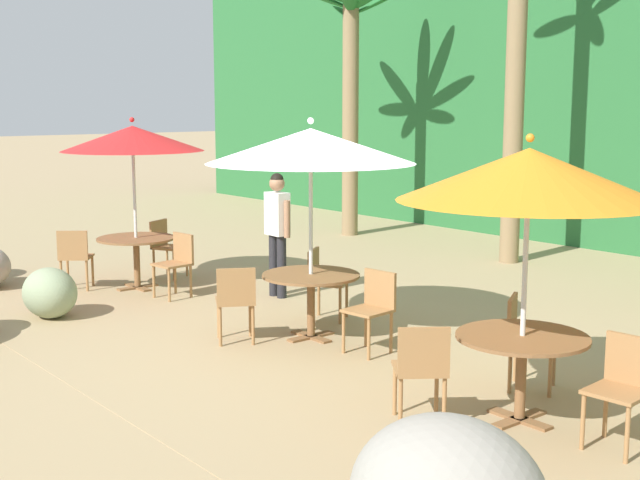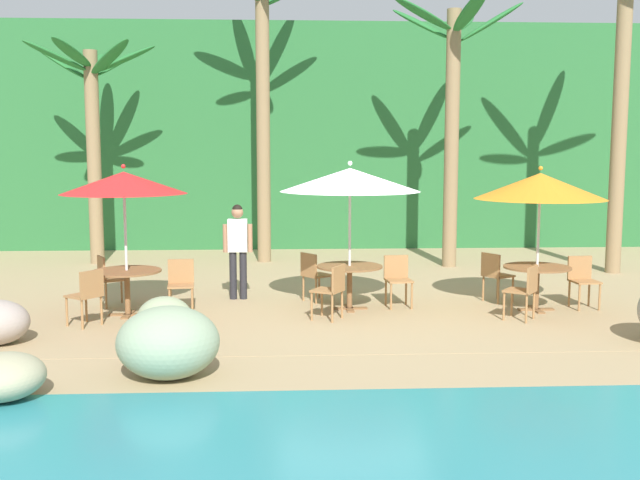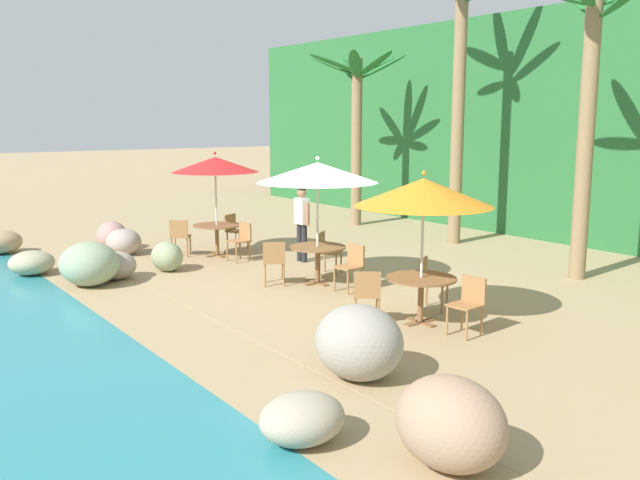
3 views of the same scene
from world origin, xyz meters
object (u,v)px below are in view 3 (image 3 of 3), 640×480
at_px(dining_table_red, 217,230).
at_px(palm_tree_nearest, 357,106).
at_px(dining_table_orange, 421,285).
at_px(dining_table_white, 318,253).
at_px(chair_white_seaward, 352,264).
at_px(chair_orange_inland, 429,279).
at_px(palm_tree_second, 460,63).
at_px(chair_red_left, 180,235).
at_px(chair_white_inland, 326,250).
at_px(chair_orange_seaward, 469,301).
at_px(umbrella_white, 317,173).
at_px(umbrella_orange, 424,192).
at_px(chair_orange_left, 367,293).
at_px(chair_red_inland, 234,229).
at_px(chair_red_seaward, 241,239).
at_px(palm_tree_third, 590,81).
at_px(waiter_in_white, 302,218).
at_px(chair_white_left, 274,260).

xyz_separation_m(dining_table_red, palm_tree_nearest, (-1.86, 5.68, 2.93)).
bearing_deg(dining_table_orange, dining_table_white, 175.59).
xyz_separation_m(chair_white_seaward, chair_orange_inland, (1.75, 0.27, 0.00)).
bearing_deg(dining_table_white, palm_tree_second, 105.91).
bearing_deg(chair_white_seaward, chair_red_left, -166.11).
bearing_deg(chair_white_seaward, dining_table_red, -173.89).
relative_size(dining_table_red, dining_table_orange, 1.00).
height_order(chair_white_seaward, chair_white_inland, same).
bearing_deg(chair_white_inland, chair_orange_seaward, -8.93).
bearing_deg(umbrella_white, dining_table_red, -175.31).
xyz_separation_m(dining_table_red, palm_tree_second, (2.05, 5.78, 3.93)).
relative_size(chair_red_left, chair_white_inland, 1.00).
bearing_deg(chair_red_left, chair_orange_inland, 12.55).
xyz_separation_m(umbrella_orange, chair_orange_left, (-0.44, -0.73, -1.55)).
distance_m(dining_table_red, chair_orange_inland, 6.25).
height_order(umbrella_orange, palm_tree_nearest, palm_tree_nearest).
bearing_deg(chair_orange_seaward, chair_red_inland, 176.46).
distance_m(chair_red_seaward, palm_tree_third, 7.92).
bearing_deg(chair_red_left, dining_table_white, 14.25).
xyz_separation_m(umbrella_white, dining_table_white, (0.00, -0.00, -1.55)).
xyz_separation_m(chair_red_inland, palm_tree_third, (6.78, 4.09, 3.37)).
height_order(palm_tree_nearest, waiter_in_white, palm_tree_nearest).
bearing_deg(palm_tree_nearest, chair_red_inland, -74.28).
relative_size(chair_red_seaward, palm_tree_third, 0.15).
bearing_deg(dining_table_white, palm_tree_nearest, 135.49).
height_order(chair_red_seaward, dining_table_white, chair_red_seaward).
distance_m(chair_red_seaward, umbrella_orange, 6.08).
height_order(chair_white_seaward, waiter_in_white, waiter_in_white).
height_order(chair_orange_left, palm_tree_second, palm_tree_second).
xyz_separation_m(dining_table_red, chair_orange_left, (6.27, -0.68, -0.10)).
distance_m(chair_red_seaward, palm_tree_second, 7.01).
xyz_separation_m(chair_red_left, dining_table_white, (4.05, 1.03, 0.10)).
distance_m(chair_orange_inland, palm_tree_third, 5.28).
height_order(chair_white_left, palm_tree_third, palm_tree_third).
distance_m(chair_white_seaward, palm_tree_second, 7.09).
bearing_deg(chair_orange_left, palm_tree_nearest, 142.00).
relative_size(chair_red_left, umbrella_white, 0.35).
bearing_deg(waiter_in_white, chair_white_left, -47.78).
bearing_deg(chair_red_seaward, dining_table_red, -167.84).
bearing_deg(waiter_in_white, dining_table_white, -26.30).
bearing_deg(dining_table_orange, chair_orange_inland, 126.43).
relative_size(umbrella_white, palm_tree_second, 0.36).
bearing_deg(palm_tree_third, chair_white_inland, -130.19).
relative_size(dining_table_red, chair_white_left, 1.26).
bearing_deg(dining_table_white, chair_white_left, -113.61).
distance_m(chair_white_left, palm_tree_nearest, 8.58).
bearing_deg(dining_table_red, chair_white_seaward, 6.11).
bearing_deg(dining_table_white, chair_red_seaward, -177.60).
bearing_deg(chair_orange_inland, waiter_in_white, 173.72).
distance_m(chair_red_left, chair_orange_seaward, 8.05).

